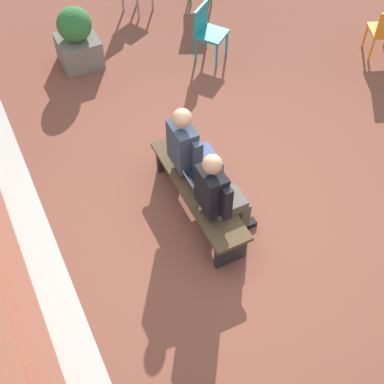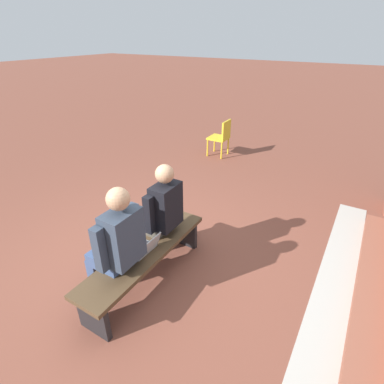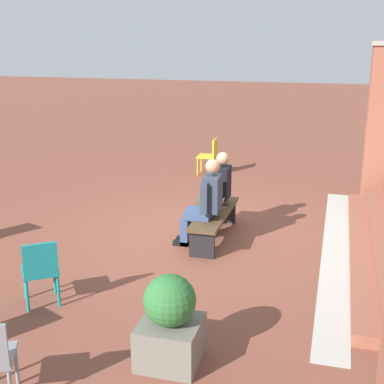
{
  "view_description": "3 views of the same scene",
  "coord_description": "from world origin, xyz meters",
  "px_view_note": "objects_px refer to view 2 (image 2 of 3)",
  "views": [
    {
      "loc": [
        -3.37,
        2.01,
        5.22
      ],
      "look_at": [
        -0.27,
        0.49,
        0.98
      ],
      "focal_mm": 50.0,
      "sensor_mm": 36.0,
      "label": 1
    },
    {
      "loc": [
        2.12,
        2.01,
        2.59
      ],
      "look_at": [
        -0.45,
        0.46,
        0.98
      ],
      "focal_mm": 28.0,
      "sensor_mm": 36.0,
      "label": 2
    },
    {
      "loc": [
        8.01,
        2.01,
        3.15
      ],
      "look_at": [
        0.49,
        -0.07,
        0.86
      ],
      "focal_mm": 50.0,
      "sensor_mm": 36.0,
      "label": 3
    }
  ],
  "objects_px": {
    "laptop": "(144,248)",
    "plastic_chair_far_left": "(221,136)",
    "person_adult": "(116,243)",
    "person_student": "(159,212)",
    "bench": "(146,257)"
  },
  "relations": [
    {
      "from": "bench",
      "to": "plastic_chair_far_left",
      "type": "height_order",
      "value": "plastic_chair_far_left"
    },
    {
      "from": "plastic_chair_far_left",
      "to": "person_adult",
      "type": "bearing_deg",
      "value": 12.58
    },
    {
      "from": "laptop",
      "to": "plastic_chair_far_left",
      "type": "distance_m",
      "value": 4.22
    },
    {
      "from": "person_student",
      "to": "person_adult",
      "type": "relative_size",
      "value": 0.97
    },
    {
      "from": "plastic_chair_far_left",
      "to": "bench",
      "type": "bearing_deg",
      "value": 14.5
    },
    {
      "from": "person_adult",
      "to": "laptop",
      "type": "distance_m",
      "value": 0.39
    },
    {
      "from": "person_adult",
      "to": "plastic_chair_far_left",
      "type": "xyz_separation_m",
      "value": [
        -4.39,
        -0.98,
        -0.25
      ]
    },
    {
      "from": "person_adult",
      "to": "laptop",
      "type": "bearing_deg",
      "value": 165.04
    },
    {
      "from": "laptop",
      "to": "bench",
      "type": "bearing_deg",
      "value": -154.97
    },
    {
      "from": "bench",
      "to": "plastic_chair_far_left",
      "type": "bearing_deg",
      "value": -165.5
    },
    {
      "from": "laptop",
      "to": "plastic_chair_far_left",
      "type": "relative_size",
      "value": 0.38
    },
    {
      "from": "person_student",
      "to": "person_adult",
      "type": "xyz_separation_m",
      "value": [
        0.71,
        -0.0,
        0.02
      ]
    },
    {
      "from": "person_student",
      "to": "plastic_chair_far_left",
      "type": "relative_size",
      "value": 1.6
    },
    {
      "from": "person_student",
      "to": "bench",
      "type": "bearing_deg",
      "value": 10.17
    },
    {
      "from": "laptop",
      "to": "plastic_chair_far_left",
      "type": "bearing_deg",
      "value": -165.43
    }
  ]
}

